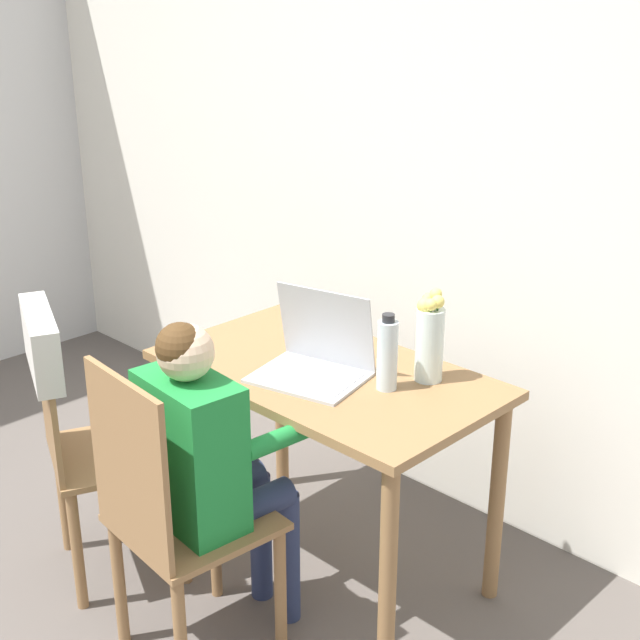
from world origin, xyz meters
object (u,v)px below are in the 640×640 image
object	(u,v)px
person_seated	(207,453)
water_bottle	(387,354)
chair_occupied	(172,518)
flower_vase	(430,338)
laptop	(316,356)
chair_spare	(72,404)

from	to	relation	value
person_seated	water_bottle	world-z (taller)	person_seated
chair_occupied	flower_vase	distance (m)	0.92
person_seated	flower_vase	distance (m)	0.74
laptop	water_bottle	xyz separation A→B (m)	(0.22, 0.07, 0.05)
chair_occupied	flower_vase	size ratio (longest dim) A/B	3.24
flower_vase	person_seated	bearing A→B (deg)	-111.63
laptop	water_bottle	distance (m)	0.24
water_bottle	chair_spare	bearing A→B (deg)	-141.22
person_seated	flower_vase	size ratio (longest dim) A/B	3.60
chair_occupied	chair_spare	xyz separation A→B (m)	(-0.54, 0.03, 0.15)
chair_spare	person_seated	xyz separation A→B (m)	(0.56, 0.10, 0.01)
chair_spare	laptop	xyz separation A→B (m)	(0.54, 0.54, 0.16)
chair_spare	water_bottle	size ratio (longest dim) A/B	4.01
chair_spare	laptop	world-z (taller)	laptop
chair_spare	flower_vase	distance (m)	1.14
chair_occupied	person_seated	world-z (taller)	person_seated
chair_occupied	laptop	world-z (taller)	laptop
laptop	chair_spare	bearing A→B (deg)	-148.58
person_seated	laptop	world-z (taller)	person_seated
chair_occupied	person_seated	bearing A→B (deg)	-90.00
chair_spare	laptop	bearing A→B (deg)	-111.65
flower_vase	water_bottle	xyz separation A→B (m)	(-0.05, -0.14, -0.03)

